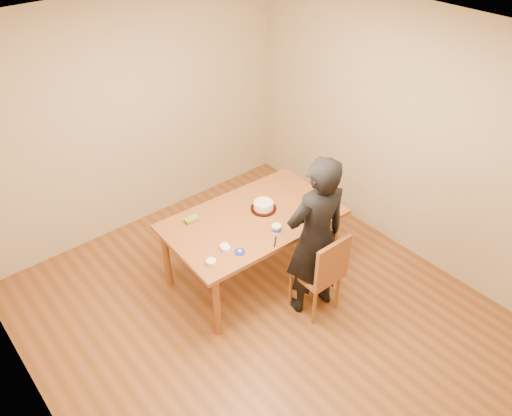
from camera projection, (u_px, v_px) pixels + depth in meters
room_shell at (238, 193)px, 4.37m from camera, size 4.00×4.50×2.70m
dining_table at (253, 219)px, 5.08m from camera, size 1.81×1.12×0.04m
dining_chair at (316, 273)px, 4.84m from camera, size 0.39×0.39×0.04m
cake_plate at (263, 209)px, 5.17m from camera, size 0.27×0.27×0.02m
cake at (264, 205)px, 5.14m from camera, size 0.21×0.21×0.07m
frosting_dome at (264, 202)px, 5.12m from camera, size 0.20×0.20×0.03m
frosting_tub at (276, 229)px, 4.85m from camera, size 0.09×0.09×0.08m
frosting_lid at (240, 252)px, 4.63m from camera, size 0.10×0.10×0.01m
frosting_dollop at (240, 251)px, 4.62m from camera, size 0.04×0.04×0.02m
ramekin_green at (226, 249)px, 4.64m from camera, size 0.08×0.08×0.04m
ramekin_yellow at (224, 247)px, 4.66m from camera, size 0.08×0.08×0.04m
ramekin_multi at (211, 262)px, 4.49m from camera, size 0.09×0.09×0.04m
candy_box_pink at (192, 220)px, 5.01m from camera, size 0.15×0.09×0.02m
candy_box_green at (191, 219)px, 4.99m from camera, size 0.14×0.07×0.02m
spatula at (275, 242)px, 4.75m from camera, size 0.12×0.11×0.01m
person at (315, 238)px, 4.62m from camera, size 0.70×0.54×1.73m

